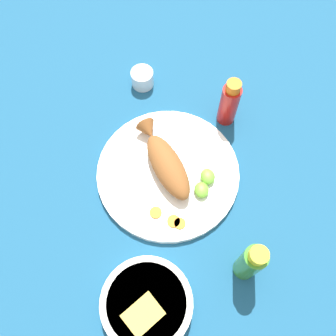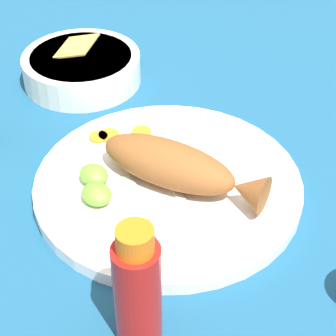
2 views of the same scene
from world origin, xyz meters
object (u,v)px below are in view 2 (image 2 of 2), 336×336
object	(u,v)px
fork_far	(159,228)
hot_sauce_bottle_red	(137,289)
fried_fish	(178,167)
guacamole_bowl	(82,67)
main_plate	(168,185)
fork_near	(196,224)

from	to	relation	value
fork_far	hot_sauce_bottle_red	distance (m)	0.14
fork_far	hot_sauce_bottle_red	xyz separation A→B (m)	(-0.09, 0.10, 0.05)
fried_fish	guacamole_bowl	size ratio (longest dim) A/B	1.19
main_plate	hot_sauce_bottle_red	bearing A→B (deg)	131.05
fried_fish	hot_sauce_bottle_red	size ratio (longest dim) A/B	1.53
fried_fish	fork_far	xyz separation A→B (m)	(-0.05, 0.07, -0.03)
fork_near	guacamole_bowl	size ratio (longest dim) A/B	0.93
fried_fish	fork_near	bearing A→B (deg)	133.50
main_plate	fried_fish	xyz separation A→B (m)	(-0.01, -0.00, 0.04)
fork_near	hot_sauce_bottle_red	distance (m)	0.16
fried_fish	hot_sauce_bottle_red	bearing A→B (deg)	107.27
guacamole_bowl	hot_sauce_bottle_red	bearing A→B (deg)	151.35
main_plate	fork_near	bearing A→B (deg)	160.33
fork_far	guacamole_bowl	distance (m)	0.39
fried_fish	fork_far	size ratio (longest dim) A/B	1.27
fork_near	fork_far	world-z (taller)	same
fork_near	main_plate	bearing A→B (deg)	-179.10
main_plate	fork_near	xyz separation A→B (m)	(-0.08, 0.03, 0.01)
fork_near	guacamole_bowl	xyz separation A→B (m)	(0.38, -0.11, 0.01)
fork_far	fork_near	bearing A→B (deg)	74.51
fried_fish	fork_near	world-z (taller)	fried_fish
main_plate	hot_sauce_bottle_red	size ratio (longest dim) A/B	2.33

